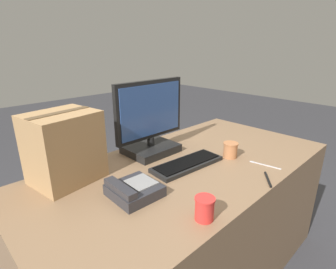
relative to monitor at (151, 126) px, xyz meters
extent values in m
plane|color=#38383D|center=(0.03, -0.27, -0.93)|extent=(12.00, 12.00, 0.00)
cube|color=#8C6B4C|center=(0.03, -0.27, -0.55)|extent=(1.80, 0.90, 0.76)
cube|color=black|center=(0.00, 0.00, -0.15)|extent=(0.30, 0.25, 0.05)
cylinder|color=black|center=(0.00, 0.00, -0.10)|extent=(0.04, 0.04, 0.05)
cube|color=black|center=(0.00, 0.00, 0.10)|extent=(0.48, 0.03, 0.34)
cube|color=#2D4C8C|center=(0.00, -0.02, 0.10)|extent=(0.44, 0.01, 0.30)
cube|color=black|center=(0.02, -0.29, -0.16)|extent=(0.43, 0.18, 0.02)
cube|color=black|center=(0.02, -0.29, -0.15)|extent=(0.40, 0.15, 0.01)
cube|color=#2D2D33|center=(-0.37, -0.32, -0.15)|extent=(0.21, 0.21, 0.05)
cube|color=#2D2D33|center=(-0.44, -0.32, -0.11)|extent=(0.05, 0.19, 0.03)
cube|color=gray|center=(-0.34, -0.32, -0.12)|extent=(0.12, 0.12, 0.01)
cylinder|color=red|center=(-0.28, -0.64, -0.13)|extent=(0.07, 0.07, 0.09)
cylinder|color=red|center=(-0.28, -0.64, -0.08)|extent=(0.08, 0.08, 0.01)
cylinder|color=#BC7547|center=(0.29, -0.38, -0.13)|extent=(0.08, 0.08, 0.08)
cylinder|color=#BC7547|center=(0.29, -0.38, -0.09)|extent=(0.09, 0.09, 0.01)
cube|color=silver|center=(0.33, -0.59, -0.17)|extent=(0.03, 0.15, 0.00)
ellipsoid|color=silver|center=(0.32, -0.51, -0.17)|extent=(0.03, 0.03, 0.00)
cube|color=tan|center=(-0.52, 0.03, 0.00)|extent=(0.34, 0.30, 0.34)
cube|color=brown|center=(-0.52, 0.03, 0.17)|extent=(0.30, 0.09, 0.00)
cylinder|color=black|center=(0.18, -0.67, -0.17)|extent=(0.12, 0.10, 0.01)
camera|label=1|loc=(-0.97, -1.15, 0.46)|focal=28.00mm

